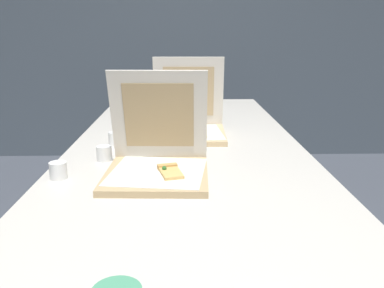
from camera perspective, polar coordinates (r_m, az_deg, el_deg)
wall_back at (r=3.98m, az=-1.11°, el=16.86°), size 10.00×0.10×2.60m
table at (r=1.76m, az=-0.78°, el=-1.53°), size 1.00×2.47×0.74m
pizza_box_front at (r=1.38m, az=-4.90°, el=-2.44°), size 0.35×0.36×0.35m
pizza_box_middle at (r=1.91m, az=-0.48°, el=2.76°), size 0.35×0.35×0.36m
cup_white_mid at (r=1.78m, az=-10.77°, el=0.76°), size 0.06×0.06×0.06m
cup_white_near_center at (r=1.58m, az=-12.28°, el=-1.30°), size 0.06×0.06×0.06m
cup_white_near_left at (r=1.43m, az=-18.36°, el=-3.57°), size 0.06×0.06×0.06m
cup_white_far at (r=2.09m, az=-8.34°, el=3.03°), size 0.06×0.06×0.06m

